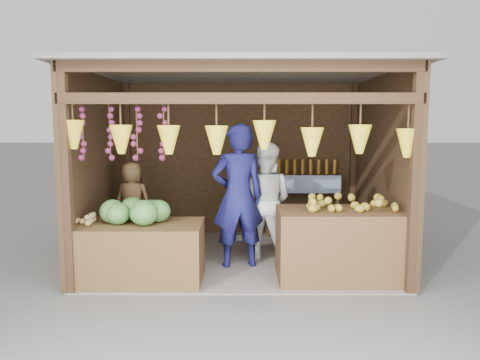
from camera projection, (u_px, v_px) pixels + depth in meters
The scene contains 12 objects.
ground at pixel (241, 257), 6.77m from camera, with size 80.00×80.00×0.00m, color #514F49.
stall_structure at pixel (238, 142), 6.53m from camera, with size 4.30×3.30×2.66m.
back_shelf at pixel (302, 186), 7.94m from camera, with size 1.25×0.32×1.32m.
counter_left at pixel (139, 253), 5.69m from camera, with size 1.54×0.85×0.73m, color #53341B.
counter_right at pixel (343, 245), 5.75m from camera, with size 1.60×0.85×0.88m, color #4C3019.
stool at pixel (134, 248), 6.75m from camera, with size 0.30×0.30×0.28m, color black.
man_standing at pixel (238, 197), 6.21m from camera, with size 0.70×0.46×1.93m, color #161754.
woman_standing at pixel (265, 201), 6.61m from camera, with size 0.81×0.63×1.67m, color white.
vendor_seated at pixel (133, 201), 6.66m from camera, with size 0.54×0.35×1.11m, color brown.
melon_pile at pixel (136, 210), 5.68m from camera, with size 1.00×0.50×0.32m, color #1E5316, non-canonical shape.
tanfruit_pile at pixel (82, 219), 5.61m from camera, with size 0.34×0.40×0.13m, color #9E8A49, non-canonical shape.
mango_pile at pixel (347, 201), 5.72m from camera, with size 1.40×0.64×0.22m, color #BC7419, non-canonical shape.
Camera 1 is at (0.01, -6.59, 1.94)m, focal length 35.00 mm.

